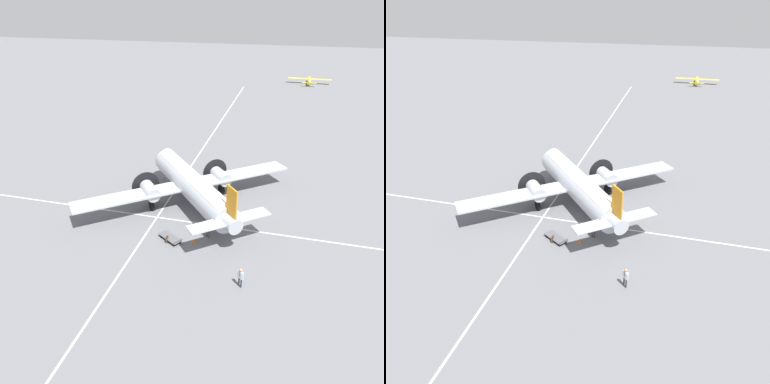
% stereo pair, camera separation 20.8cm
% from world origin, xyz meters
% --- Properties ---
extents(ground_plane, '(300.00, 300.00, 0.00)m').
position_xyz_m(ground_plane, '(0.00, 0.00, 0.00)').
color(ground_plane, slate).
extents(apron_line_eastwest, '(120.00, 0.16, 0.01)m').
position_xyz_m(apron_line_eastwest, '(0.00, 2.85, 0.00)').
color(apron_line_eastwest, silver).
rests_on(apron_line_eastwest, ground_plane).
extents(apron_line_northsouth, '(0.16, 120.00, 0.01)m').
position_xyz_m(apron_line_northsouth, '(-3.11, 0.00, 0.00)').
color(apron_line_northsouth, silver).
rests_on(apron_line_northsouth, ground_plane).
extents(airliner_main, '(18.61, 20.28, 5.90)m').
position_xyz_m(airliner_main, '(0.34, 0.28, 2.56)').
color(airliner_main, '#ADB2BC').
rests_on(airliner_main, ground_plane).
extents(crew_foreground, '(0.42, 0.48, 1.74)m').
position_xyz_m(crew_foreground, '(-11.07, -6.78, 1.07)').
color(crew_foreground, '#2D2D33').
rests_on(crew_foreground, ground_plane).
extents(passenger_boarding, '(0.35, 0.56, 1.71)m').
position_xyz_m(passenger_boarding, '(-5.18, -2.91, 1.07)').
color(passenger_boarding, '#473D2D').
rests_on(passenger_boarding, ground_plane).
extents(suitcase_near_door, '(0.47, 0.14, 0.60)m').
position_xyz_m(suitcase_near_door, '(-6.90, 0.53, 0.28)').
color(suitcase_near_door, '#47331E').
rests_on(suitcase_near_door, ground_plane).
extents(baggage_cart, '(2.12, 2.52, 0.56)m').
position_xyz_m(baggage_cart, '(-6.55, 0.31, 0.28)').
color(baggage_cart, '#56565B').
rests_on(baggage_cart, ground_plane).
extents(light_aircraft_distant, '(7.87, 10.64, 2.04)m').
position_xyz_m(light_aircraft_distant, '(67.97, -12.65, 0.84)').
color(light_aircraft_distant, yellow).
rests_on(light_aircraft_distant, ground_plane).
extents(traffic_cone, '(0.35, 0.35, 0.46)m').
position_xyz_m(traffic_cone, '(-6.40, -1.92, 0.21)').
color(traffic_cone, orange).
rests_on(traffic_cone, ground_plane).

